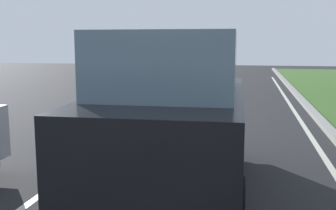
% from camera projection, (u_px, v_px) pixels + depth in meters
% --- Properties ---
extents(ground_plane, '(60.00, 60.00, 0.00)m').
position_uv_depth(ground_plane, '(168.00, 122.00, 11.00)').
color(ground_plane, '#262628').
extents(lane_line_center, '(0.12, 32.00, 0.01)m').
position_uv_depth(lane_line_center, '(143.00, 121.00, 11.13)').
color(lane_line_center, silver).
rests_on(lane_line_center, ground).
extents(lane_line_right_edge, '(0.12, 32.00, 0.01)m').
position_uv_depth(lane_line_right_edge, '(305.00, 127.00, 10.28)').
color(lane_line_right_edge, silver).
rests_on(lane_line_right_edge, ground).
extents(curb_right, '(0.24, 48.00, 0.12)m').
position_uv_depth(curb_right, '(325.00, 126.00, 10.18)').
color(curb_right, '#9E9B93').
rests_on(curb_right, ground).
extents(car_suv_ahead, '(2.07, 4.55, 2.28)m').
position_uv_depth(car_suv_ahead, '(174.00, 112.00, 5.69)').
color(car_suv_ahead, black).
rests_on(car_suv_ahead, ground).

